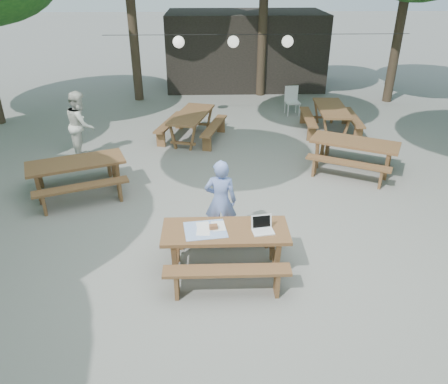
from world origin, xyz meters
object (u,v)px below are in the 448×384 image
main_picnic_table (225,249)px  plastic_chair (292,107)px  picnic_table_nw (78,177)px  woman (221,201)px  second_person (81,125)px

main_picnic_table → plastic_chair: plastic_chair is taller
picnic_table_nw → plastic_chair: plastic_chair is taller
picnic_table_nw → woman: woman is taller
woman → plastic_chair: woman is taller
main_picnic_table → plastic_chair: (2.48, 8.13, -0.13)m
picnic_table_nw → woman: size_ratio=1.51×
main_picnic_table → woman: woman is taller
picnic_table_nw → second_person: bearing=79.6°
woman → plastic_chair: 7.69m
second_person → woman: bearing=-149.5°
second_person → plastic_chair: 6.84m
woman → second_person: bearing=-43.9°
picnic_table_nw → plastic_chair: 7.73m
woman → plastic_chair: bearing=-104.2°
picnic_table_nw → main_picnic_table: bearing=-63.0°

